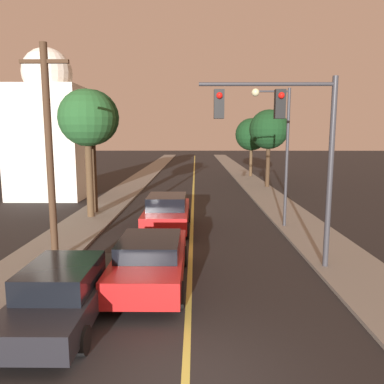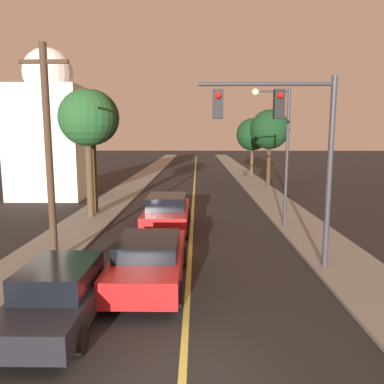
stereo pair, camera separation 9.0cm
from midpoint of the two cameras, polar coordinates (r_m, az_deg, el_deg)
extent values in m
cube|color=black|center=(42.32, 0.25, 2.68)|extent=(8.25, 80.00, 0.01)
cube|color=#D1C14C|center=(42.32, 0.25, 2.69)|extent=(0.16, 76.00, 0.00)
cube|color=gray|center=(42.68, -7.00, 2.74)|extent=(2.50, 80.00, 0.12)
cube|color=gray|center=(42.62, 7.50, 2.73)|extent=(2.50, 80.00, 0.12)
cube|color=red|center=(11.44, -6.52, -10.54)|extent=(1.96, 4.99, 0.69)
cube|color=black|center=(11.08, -6.70, -8.09)|extent=(1.72, 2.24, 0.45)
cylinder|color=black|center=(13.14, -9.74, -9.63)|extent=(0.22, 0.71, 0.71)
cylinder|color=black|center=(12.94, -1.50, -9.79)|extent=(0.22, 0.71, 0.71)
cylinder|color=black|center=(10.31, -12.89, -14.99)|extent=(0.22, 0.71, 0.71)
cylinder|color=black|center=(10.06, -2.15, -15.39)|extent=(0.22, 0.71, 0.71)
cube|color=red|center=(17.72, -3.94, -3.49)|extent=(1.97, 5.00, 0.74)
cube|color=black|center=(17.39, -4.01, -1.48)|extent=(1.73, 2.25, 0.60)
cylinder|color=black|center=(19.39, -6.33, -3.57)|extent=(0.22, 0.70, 0.70)
cylinder|color=black|center=(19.26, -0.78, -3.60)|extent=(0.22, 0.70, 0.70)
cylinder|color=black|center=(16.41, -7.62, -5.87)|extent=(0.22, 0.70, 0.70)
cylinder|color=black|center=(16.25, -1.04, -5.93)|extent=(0.22, 0.70, 0.70)
cube|color=black|center=(9.91, -18.96, -14.74)|extent=(1.77, 4.77, 0.59)
cube|color=black|center=(9.53, -19.53, -11.96)|extent=(1.56, 2.15, 0.57)
cylinder|color=black|center=(11.58, -20.43, -12.91)|extent=(0.22, 0.60, 0.60)
cylinder|color=black|center=(11.11, -12.08, -13.49)|extent=(0.22, 0.60, 0.60)
cylinder|color=black|center=(9.14, -27.40, -19.40)|extent=(0.22, 0.60, 0.60)
cylinder|color=black|center=(8.53, -16.68, -20.86)|extent=(0.22, 0.60, 0.60)
cylinder|color=#333338|center=(12.86, 20.11, 2.54)|extent=(0.18, 0.18, 6.16)
cylinder|color=#333338|center=(12.35, 11.13, 15.83)|extent=(4.25, 0.12, 0.12)
cube|color=black|center=(12.37, 13.03, 12.92)|extent=(0.32, 0.28, 0.90)
sphere|color=red|center=(12.22, 13.26, 14.13)|extent=(0.20, 0.20, 0.20)
cube|color=black|center=(12.11, 3.92, 13.21)|extent=(0.32, 0.28, 0.90)
sphere|color=red|center=(11.96, 3.98, 14.46)|extent=(0.20, 0.20, 0.20)
cylinder|color=#333338|center=(18.21, 14.11, 4.96)|extent=(0.14, 0.14, 6.46)
cylinder|color=#333338|center=(18.12, 12.01, 14.78)|extent=(1.55, 0.09, 0.09)
sphere|color=beige|center=(17.98, 9.50, 14.74)|extent=(0.36, 0.36, 0.36)
cylinder|color=#422D1E|center=(13.50, -21.06, 5.18)|extent=(0.24, 0.24, 7.29)
cube|color=#422D1E|center=(13.68, -21.79, 17.99)|extent=(1.60, 0.12, 0.12)
cylinder|color=#4C3823|center=(20.54, -15.48, 2.11)|extent=(0.37, 0.37, 4.18)
sphere|color=#235628|center=(20.43, -15.84, 10.83)|extent=(2.94, 2.94, 2.94)
cylinder|color=#3D2B1C|center=(21.73, -14.89, 2.53)|extent=(0.36, 0.36, 4.22)
sphere|color=#143819|center=(21.64, -15.23, 10.90)|extent=(3.03, 3.03, 3.03)
cylinder|color=#4C3823|center=(40.07, 8.89, 4.70)|extent=(0.31, 0.31, 3.20)
sphere|color=#143819|center=(39.97, 8.98, 8.67)|extent=(3.36, 3.36, 3.36)
cylinder|color=#3D2B1C|center=(32.00, 11.39, 4.04)|extent=(0.34, 0.34, 3.64)
sphere|color=#143819|center=(31.91, 11.55, 9.34)|extent=(3.24, 3.24, 3.24)
cube|color=silver|center=(28.65, -20.76, 6.99)|extent=(4.97, 4.97, 7.75)
sphere|color=silver|center=(28.95, -21.29, 16.53)|extent=(3.38, 3.38, 3.38)
camera|label=1|loc=(0.05, -90.14, -0.02)|focal=35.00mm
camera|label=2|loc=(0.05, 89.86, 0.02)|focal=35.00mm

